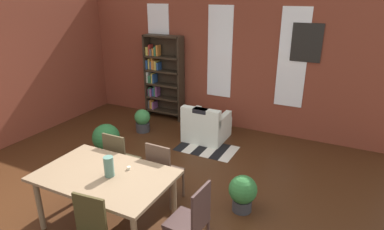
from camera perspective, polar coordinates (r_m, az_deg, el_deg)
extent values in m
plane|color=#3E2210|center=(4.88, -12.20, -15.71)|extent=(9.26, 9.26, 0.00)
cube|color=brown|center=(7.23, 5.01, 9.69)|extent=(7.49, 0.12, 2.97)
cube|color=white|center=(7.81, -5.73, 11.60)|extent=(0.55, 0.02, 1.93)
cube|color=white|center=(7.14, 4.84, 10.77)|extent=(0.55, 0.02, 1.93)
cube|color=white|center=(6.73, 17.04, 9.35)|extent=(0.55, 0.02, 1.93)
cube|color=#7E654B|center=(4.22, -14.94, -10.13)|extent=(1.66, 1.05, 0.04)
cylinder|color=#7E654B|center=(4.66, -25.00, -13.89)|extent=(0.07, 0.07, 0.72)
cylinder|color=#7E654B|center=(5.12, -17.70, -9.57)|extent=(0.07, 0.07, 0.72)
cylinder|color=#7E654B|center=(4.35, -3.16, -14.40)|extent=(0.07, 0.07, 0.72)
cylinder|color=#4C7266|center=(4.10, -14.24, -8.67)|extent=(0.12, 0.12, 0.25)
cylinder|color=silver|center=(4.24, -10.92, -9.03)|extent=(0.04, 0.04, 0.04)
cube|color=#4D392D|center=(4.74, -4.56, -9.90)|extent=(0.41, 0.41, 0.04)
cube|color=#4D392D|center=(4.48, -5.91, -8.20)|extent=(0.38, 0.04, 0.50)
cylinder|color=#4D392D|center=(4.91, -1.53, -11.84)|extent=(0.04, 0.04, 0.43)
cylinder|color=#4D392D|center=(5.07, -5.15, -10.78)|extent=(0.04, 0.04, 0.43)
cylinder|color=#4D392D|center=(4.66, -3.74, -13.93)|extent=(0.04, 0.04, 0.43)
cylinder|color=#4D392D|center=(4.82, -7.50, -12.72)|extent=(0.04, 0.04, 0.43)
cube|color=#443A25|center=(5.12, -11.81, -7.83)|extent=(0.40, 0.40, 0.04)
cube|color=#443A25|center=(4.88, -13.34, -6.15)|extent=(0.38, 0.03, 0.50)
cylinder|color=#443A25|center=(5.26, -8.84, -9.72)|extent=(0.04, 0.04, 0.43)
cylinder|color=#443A25|center=(5.45, -12.00, -8.78)|extent=(0.04, 0.04, 0.43)
cylinder|color=#443A25|center=(5.02, -11.21, -11.53)|extent=(0.04, 0.04, 0.43)
cylinder|color=#443A25|center=(5.22, -14.43, -10.45)|extent=(0.04, 0.04, 0.43)
cube|color=#3B2826|center=(3.84, -0.98, -18.12)|extent=(0.43, 0.43, 0.04)
cube|color=#3B2826|center=(3.61, 1.59, -15.97)|extent=(0.06, 0.38, 0.50)
cylinder|color=#3B2826|center=(4.18, -1.81, -18.51)|extent=(0.04, 0.04, 0.43)
cube|color=#393119|center=(3.66, -17.25, -16.53)|extent=(0.38, 0.07, 0.50)
cube|color=#2D2319|center=(7.92, -7.68, 6.75)|extent=(0.04, 0.28, 1.95)
cube|color=#2D2319|center=(7.47, -1.94, 6.07)|extent=(0.04, 0.28, 1.95)
cube|color=#2D2319|center=(7.80, -4.38, 6.65)|extent=(0.93, 0.01, 1.95)
cube|color=#2D2319|center=(7.92, -4.71, 0.74)|extent=(0.89, 0.28, 0.04)
cube|color=#4C4C51|center=(8.09, -7.21, 1.99)|extent=(0.04, 0.17, 0.21)
cube|color=orange|center=(8.07, -6.96, 2.01)|extent=(0.04, 0.16, 0.22)
cube|color=gold|center=(8.05, -6.70, 1.79)|extent=(0.03, 0.18, 0.17)
cube|color=#8C4C8C|center=(8.03, -6.46, 1.77)|extent=(0.04, 0.21, 0.18)
cube|color=#2D2319|center=(7.82, -4.78, 2.97)|extent=(0.89, 0.28, 0.04)
cube|color=#8C4C8C|center=(8.00, -7.36, 4.05)|extent=(0.03, 0.14, 0.16)
cube|color=#33724C|center=(7.98, -7.15, 4.14)|extent=(0.03, 0.18, 0.20)
cube|color=#8C4C8C|center=(7.96, -6.86, 4.04)|extent=(0.04, 0.23, 0.18)
cube|color=#284C8C|center=(7.93, -6.54, 4.04)|extent=(0.04, 0.16, 0.19)
cube|color=#33724C|center=(7.89, -6.27, 4.24)|extent=(0.03, 0.16, 0.26)
cube|color=#8C4C8C|center=(7.87, -5.97, 4.18)|extent=(0.03, 0.18, 0.26)
cube|color=#2D2319|center=(7.73, -4.85, 5.26)|extent=(0.89, 0.28, 0.04)
cube|color=white|center=(7.90, -7.44, 6.62)|extent=(0.04, 0.20, 0.25)
cube|color=#33724C|center=(7.90, -7.20, 6.25)|extent=(0.03, 0.21, 0.16)
cube|color=#33724C|center=(7.87, -6.91, 6.30)|extent=(0.03, 0.23, 0.18)
cube|color=gold|center=(7.84, -6.68, 6.46)|extent=(0.03, 0.20, 0.24)
cube|color=#284C8C|center=(7.82, -6.46, 6.36)|extent=(0.03, 0.19, 0.21)
cube|color=#2D2319|center=(7.65, -4.93, 7.61)|extent=(0.89, 0.28, 0.04)
cube|color=#284C8C|center=(7.84, -7.53, 8.74)|extent=(0.04, 0.21, 0.20)
cube|color=gold|center=(7.80, -7.21, 8.88)|extent=(0.03, 0.17, 0.25)
cube|color=#284C8C|center=(7.79, -6.95, 8.58)|extent=(0.03, 0.15, 0.17)
cube|color=orange|center=(7.76, -6.75, 8.92)|extent=(0.03, 0.16, 0.27)
cube|color=orange|center=(7.74, -6.44, 8.70)|extent=(0.04, 0.19, 0.22)
cube|color=gold|center=(7.71, -6.07, 8.62)|extent=(0.04, 0.21, 0.21)
cube|color=#284C8C|center=(7.69, -5.76, 8.47)|extent=(0.04, 0.17, 0.17)
cube|color=#2D2319|center=(7.58, -5.00, 10.00)|extent=(0.89, 0.28, 0.04)
cube|color=gold|center=(7.78, -7.68, 11.01)|extent=(0.03, 0.17, 0.18)
cube|color=gold|center=(7.76, -7.44, 10.98)|extent=(0.04, 0.22, 0.18)
cube|color=#B22D28|center=(7.73, -7.19, 11.19)|extent=(0.03, 0.16, 0.24)
cube|color=#4C4C51|center=(7.71, -6.86, 10.83)|extent=(0.05, 0.21, 0.15)
cube|color=orange|center=(7.69, -6.54, 10.86)|extent=(0.05, 0.17, 0.16)
cube|color=#33724C|center=(7.65, -6.21, 10.99)|extent=(0.04, 0.16, 0.20)
cube|color=orange|center=(7.62, -5.86, 11.10)|extent=(0.04, 0.15, 0.24)
cube|color=#2D2319|center=(7.51, -5.12, 13.50)|extent=(0.89, 0.28, 0.04)
cube|color=white|center=(6.76, 2.59, -2.47)|extent=(0.81, 0.81, 0.40)
cube|color=white|center=(6.35, 1.50, -0.38)|extent=(0.80, 0.17, 0.35)
cube|color=white|center=(6.54, 5.36, -0.76)|extent=(0.13, 0.72, 0.15)
cube|color=white|center=(6.79, 0.00, 0.15)|extent=(0.13, 0.72, 0.15)
cube|color=black|center=(6.30, 1.51, 0.76)|extent=(0.28, 0.17, 0.08)
cylinder|color=#333338|center=(7.21, -8.54, -2.08)|extent=(0.30, 0.30, 0.19)
sphere|color=#387F42|center=(7.12, -8.64, -0.36)|extent=(0.34, 0.34, 0.34)
cylinder|color=#333338|center=(4.76, 8.66, -15.13)|extent=(0.27, 0.27, 0.18)
sphere|color=#2D6B33|center=(4.62, 8.83, -12.66)|extent=(0.39, 0.39, 0.39)
cylinder|color=silver|center=(6.24, -14.45, -6.27)|extent=(0.28, 0.28, 0.20)
sphere|color=#235B2D|center=(6.11, -14.69, -3.79)|extent=(0.49, 0.49, 0.49)
cube|color=black|center=(6.58, -1.23, -5.01)|extent=(0.19, 0.70, 0.01)
cube|color=silver|center=(6.50, 0.25, -5.33)|extent=(0.19, 0.70, 0.01)
cube|color=black|center=(6.43, 1.77, -5.66)|extent=(0.19, 0.70, 0.01)
cube|color=silver|center=(6.36, 3.32, -5.99)|extent=(0.19, 0.70, 0.01)
cube|color=black|center=(6.30, 4.90, -6.32)|extent=(0.19, 0.70, 0.01)
cube|color=silver|center=(6.24, 6.52, -6.65)|extent=(0.19, 0.70, 0.01)
cube|color=black|center=(6.65, 19.30, 11.76)|extent=(0.56, 0.03, 0.72)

